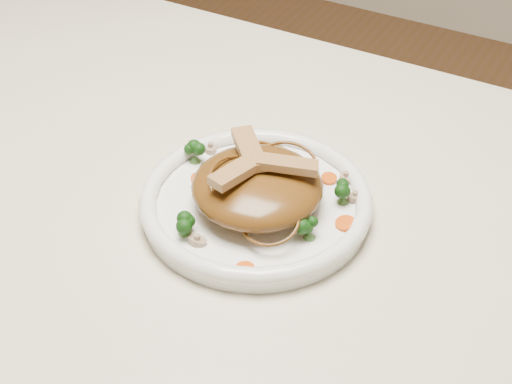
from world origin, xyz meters
The scene contains 19 objects.
table centered at (0.00, 0.00, 0.65)m, with size 1.20×0.80×0.75m.
plate centered at (0.05, -0.01, 0.76)m, with size 0.26×0.26×0.02m, color white.
noodle_mound centered at (0.06, -0.01, 0.79)m, with size 0.15×0.15×0.05m, color #5F3612.
chicken_a centered at (0.09, 0.00, 0.82)m, with size 0.07×0.02×0.01m, color tan.
chicken_b centered at (0.04, 0.01, 0.83)m, with size 0.07×0.02×0.01m, color tan.
chicken_c centered at (0.05, -0.03, 0.83)m, with size 0.07×0.02×0.01m, color tan.
broccoli_0 centered at (0.14, 0.04, 0.78)m, with size 0.03×0.03×0.03m, color #0F3A0C, non-canonical shape.
broccoli_1 centered at (-0.05, 0.02, 0.78)m, with size 0.03×0.03×0.03m, color #0F3A0C, non-canonical shape.
broccoli_2 centered at (0.01, -0.09, 0.78)m, with size 0.02×0.02×0.03m, color #0F3A0C, non-canonical shape.
broccoli_3 centered at (0.13, -0.03, 0.78)m, with size 0.03×0.03×0.03m, color #0F3A0C, non-canonical shape.
carrot_0 centered at (0.11, 0.07, 0.77)m, with size 0.02×0.02×0.01m, color #D94D07.
carrot_1 centered at (-0.02, -0.01, 0.77)m, with size 0.02×0.02×0.01m, color #D94D07.
carrot_2 centered at (0.16, 0.00, 0.77)m, with size 0.02×0.02×0.01m, color #D94D07.
carrot_3 centered at (0.00, 0.07, 0.77)m, with size 0.02×0.02×0.01m, color #D94D07.
carrot_4 centered at (0.10, -0.11, 0.77)m, with size 0.02×0.02×0.01m, color #D94D07.
mushroom_0 centered at (0.03, -0.10, 0.77)m, with size 0.02×0.02×0.01m, color tan.
mushroom_1 centered at (0.15, 0.05, 0.77)m, with size 0.02×0.02×0.01m, color tan.
mushroom_2 centered at (-0.04, 0.05, 0.77)m, with size 0.02×0.02×0.01m, color tan.
mushroom_3 centered at (0.13, 0.08, 0.77)m, with size 0.02×0.02×0.01m, color tan.
Camera 1 is at (0.37, -0.59, 1.32)m, focal length 53.44 mm.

